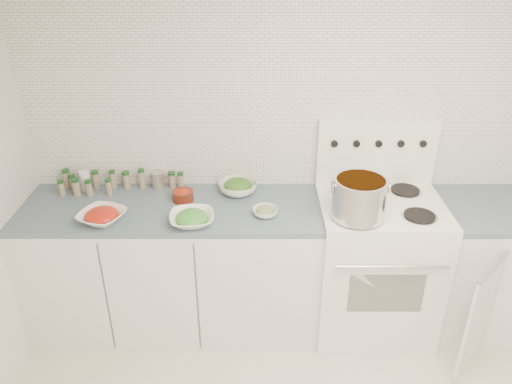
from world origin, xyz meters
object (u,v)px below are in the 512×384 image
bowl_tomato (102,216)px  bowl_snowpea (192,218)px  stove (374,261)px  stock_pot (359,196)px

bowl_tomato → bowl_snowpea: size_ratio=1.16×
bowl_tomato → bowl_snowpea: bearing=-2.6°
stove → bowl_snowpea: (-1.14, -0.20, 0.44)m
stock_pot → bowl_tomato: 1.49m
stove → bowl_snowpea: bearing=-170.3°
stock_pot → bowl_snowpea: (-0.96, -0.01, -0.14)m
stock_pot → bowl_snowpea: 0.97m
stove → bowl_tomato: 1.74m
stock_pot → bowl_snowpea: bearing=-179.2°
stock_pot → bowl_snowpea: size_ratio=1.14×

